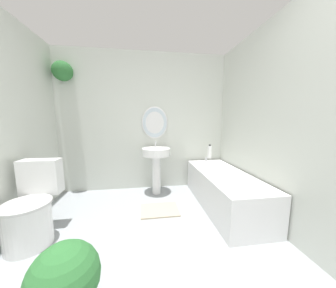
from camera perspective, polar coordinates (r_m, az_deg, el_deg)
The scene contains 8 objects.
wall_back at distance 3.05m, azimuth -9.33°, elevation 8.05°, with size 3.01×0.30×2.40m.
wall_right at distance 2.26m, azimuth 33.14°, elevation 5.75°, with size 0.06×2.77×2.40m.
toilet at distance 2.31m, azimuth -39.07°, elevation -17.15°, with size 0.44×0.59×0.81m.
pedestal_sink at distance 2.83m, azimuth -4.02°, elevation -5.28°, with size 0.47×0.47×0.88m.
bathtub at distance 2.64m, azimuth 18.19°, elevation -14.15°, with size 0.63×1.59×0.57m.
shampoo_bottle at distance 3.08m, azimuth 13.89°, elevation -2.55°, with size 0.07×0.07×0.24m.
potted_plant at distance 1.42m, azimuth -31.48°, elevation -35.24°, with size 0.40×0.40×0.53m.
bath_mat at distance 2.50m, azimuth -2.84°, elevation -21.40°, with size 0.51×0.38×0.02m.
Camera 1 is at (-0.02, -0.38, 1.24)m, focal length 18.00 mm.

